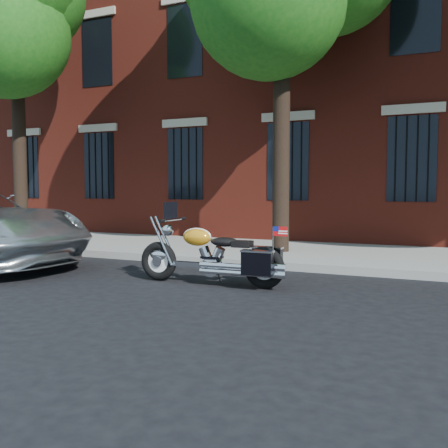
% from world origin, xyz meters
% --- Properties ---
extents(ground, '(120.00, 120.00, 0.00)m').
position_xyz_m(ground, '(0.00, 0.00, 0.00)').
color(ground, black).
rests_on(ground, ground).
extents(curb, '(40.00, 0.16, 0.15)m').
position_xyz_m(curb, '(0.00, 1.38, 0.07)').
color(curb, gray).
rests_on(curb, ground).
extents(sidewalk, '(40.00, 3.60, 0.15)m').
position_xyz_m(sidewalk, '(0.00, 3.26, 0.07)').
color(sidewalk, gray).
rests_on(sidewalk, ground).
extents(building, '(26.00, 10.08, 12.00)m').
position_xyz_m(building, '(0.00, 10.06, 6.00)').
color(building, maroon).
rests_on(building, ground).
extents(tree_left, '(4.12, 3.92, 8.54)m').
position_xyz_m(tree_left, '(-7.08, 2.96, 6.18)').
color(tree_left, black).
rests_on(tree_left, ground).
extents(motorcycle, '(2.56, 0.75, 1.29)m').
position_xyz_m(motorcycle, '(0.52, -0.45, 0.44)').
color(motorcycle, black).
rests_on(motorcycle, ground).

